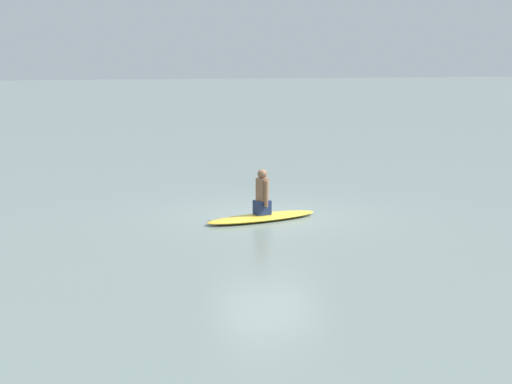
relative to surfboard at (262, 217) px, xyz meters
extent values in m
plane|color=slate|center=(-0.36, 0.34, -0.07)|extent=(400.00, 400.00, 0.00)
ellipsoid|color=gold|center=(0.00, 0.00, 0.00)|extent=(0.86, 2.88, 0.14)
cube|color=navy|center=(0.00, 0.00, 0.23)|extent=(0.30, 0.36, 0.33)
cylinder|color=brown|center=(0.00, 0.00, 0.65)|extent=(0.32, 0.32, 0.55)
sphere|color=brown|center=(0.00, 0.00, 1.03)|extent=(0.22, 0.22, 0.22)
cylinder|color=brown|center=(0.19, 0.01, 0.58)|extent=(0.09, 0.09, 0.60)
cylinder|color=brown|center=(-0.19, -0.01, 0.58)|extent=(0.09, 0.09, 0.60)
camera|label=1|loc=(14.89, -7.72, 3.46)|focal=51.31mm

